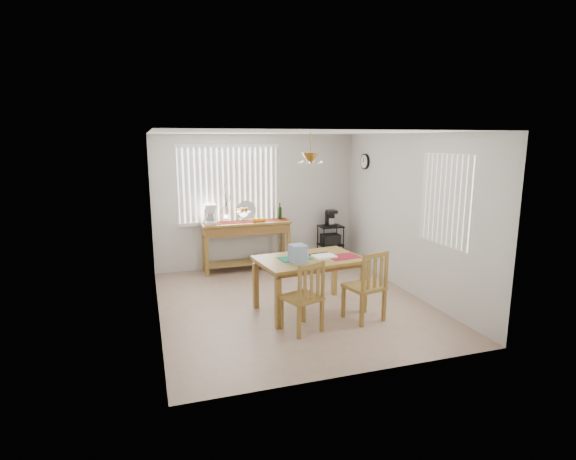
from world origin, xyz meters
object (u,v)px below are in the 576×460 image
object	(u,v)px
cart_items	(331,218)
chair_right	(366,286)
sideboard	(247,234)
wire_cart	(330,241)
dining_table	(309,264)
chair_left	(304,297)

from	to	relation	value
cart_items	chair_right	size ratio (longest dim) A/B	0.32
sideboard	wire_cart	world-z (taller)	sideboard
dining_table	chair_left	world-z (taller)	chair_left
sideboard	cart_items	distance (m)	1.74
wire_cart	dining_table	bearing A→B (deg)	-120.02
sideboard	chair_left	distance (m)	3.03
wire_cart	cart_items	size ratio (longest dim) A/B	2.43
cart_items	chair_right	world-z (taller)	cart_items
cart_items	dining_table	bearing A→B (deg)	-119.93
wire_cart	cart_items	distance (m)	0.46
chair_right	dining_table	bearing A→B (deg)	135.42
wire_cart	cart_items	bearing A→B (deg)	90.00
dining_table	chair_right	bearing A→B (deg)	-44.58
sideboard	cart_items	bearing A→B (deg)	-1.55
wire_cart	sideboard	bearing A→B (deg)	178.17
sideboard	dining_table	distance (m)	2.36
sideboard	dining_table	size ratio (longest dim) A/B	1.05
cart_items	dining_table	world-z (taller)	cart_items
chair_left	sideboard	bearing A→B (deg)	91.45
sideboard	chair_right	distance (m)	3.12
chair_left	chair_right	distance (m)	0.96
wire_cart	cart_items	world-z (taller)	cart_items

